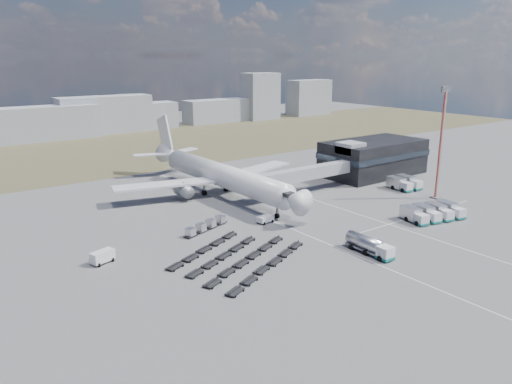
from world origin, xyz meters
TOP-DOWN VIEW (x-y plane):
  - ground at (0.00, 0.00)m, footprint 420.00×420.00m
  - grass_strip at (0.00, 110.00)m, footprint 420.00×90.00m
  - lane_markings at (9.77, 3.00)m, footprint 47.12×110.00m
  - terminal at (47.77, 23.96)m, footprint 30.40×16.40m
  - jet_bridge at (15.90, 20.42)m, footprint 30.30×3.80m
  - airliner at (0.00, 32.38)m, footprint 51.59×64.53m
  - skyline at (-9.52, 149.15)m, footprint 309.36×21.57m
  - fuel_tanker at (0.42, -16.21)m, footprint 2.60×9.64m
  - pushback_tug at (-4.00, 8.00)m, footprint 3.57×2.25m
  - utility_van at (-38.69, 7.73)m, footprint 4.36×2.93m
  - catering_truck at (15.29, 40.66)m, footprint 3.92×6.22m
  - service_trucks_near at (26.23, -11.27)m, footprint 13.62×9.42m
  - service_trucks_far at (41.88, 8.08)m, footprint 6.75×7.83m
  - uld_row at (-16.28, 11.40)m, footprint 11.75×5.42m
  - baggage_dollies at (-20.00, -4.57)m, footprint 27.19×22.96m
  - floodlight_mast at (41.00, -2.00)m, footprint 2.57×2.07m

SIDE VIEW (x-z plane):
  - ground at x=0.00m, z-range 0.00..0.00m
  - grass_strip at x=0.00m, z-range 0.00..0.01m
  - lane_markings at x=9.77m, z-range 0.00..0.01m
  - baggage_dollies at x=-20.00m, z-range 0.00..0.76m
  - pushback_tug at x=-4.00m, z-range 0.00..1.52m
  - uld_row at x=-16.28m, z-range 0.16..1.81m
  - utility_van at x=-38.69m, z-range 0.00..2.16m
  - catering_truck at x=15.29m, z-range 0.03..2.68m
  - service_trucks_near at x=26.23m, z-range 0.12..2.88m
  - fuel_tanker at x=0.42m, z-range 0.00..3.10m
  - service_trucks_far at x=41.88m, z-range 0.13..3.06m
  - jet_bridge at x=15.90m, z-range 1.53..8.58m
  - terminal at x=47.77m, z-range -0.25..10.75m
  - airliner at x=0.00m, z-range -3.52..14.10m
  - skyline at x=-9.52m, z-range -3.90..20.85m
  - floodlight_mast at x=41.00m, z-range 0.03..26.90m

